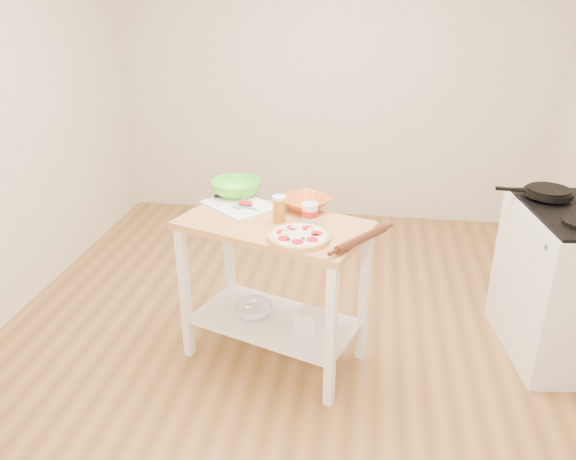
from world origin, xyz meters
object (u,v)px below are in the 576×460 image
(yogurt_tub, at_px, (310,213))
(pizza, at_px, (299,236))
(prep_island, at_px, (274,263))
(beer_pint, at_px, (279,209))
(gas_stove, at_px, (576,283))
(cutting_board, at_px, (240,205))
(skillet, at_px, (547,192))
(orange_bowl, at_px, (305,203))
(shelf_glass_bowl, at_px, (253,309))
(knife, at_px, (230,196))
(shelf_bin, at_px, (309,320))
(green_bowl, at_px, (236,188))
(spatula, at_px, (244,208))
(rolling_pin, at_px, (362,239))

(yogurt_tub, bearing_deg, pizza, -97.31)
(prep_island, distance_m, beer_pint, 0.34)
(gas_stove, height_order, cutting_board, gas_stove)
(skillet, bearing_deg, orange_bowl, -162.37)
(prep_island, relative_size, shelf_glass_bowl, 4.92)
(knife, bearing_deg, shelf_bin, -45.94)
(orange_bowl, height_order, green_bowl, green_bowl)
(orange_bowl, distance_m, shelf_glass_bowl, 0.72)
(gas_stove, relative_size, shelf_glass_bowl, 4.69)
(shelf_glass_bowl, bearing_deg, skillet, 15.87)
(spatula, bearing_deg, shelf_bin, -3.99)
(pizza, distance_m, spatula, 0.51)
(beer_pint, bearing_deg, cutting_board, 144.11)
(green_bowl, bearing_deg, beer_pint, -47.61)
(skillet, relative_size, green_bowl, 1.41)
(beer_pint, relative_size, shelf_glass_bowl, 0.63)
(gas_stove, relative_size, spatula, 7.08)
(gas_stove, xyz_separation_m, skillet, (-0.21, 0.18, 0.50))
(green_bowl, height_order, shelf_glass_bowl, green_bowl)
(gas_stove, xyz_separation_m, cutting_board, (-2.01, -0.13, 0.43))
(pizza, xyz_separation_m, cutting_board, (-0.41, 0.42, -0.01))
(shelf_bin, bearing_deg, yogurt_tub, 99.94)
(green_bowl, bearing_deg, yogurt_tub, -34.54)
(gas_stove, bearing_deg, orange_bowl, 175.91)
(gas_stove, distance_m, skillet, 0.57)
(skillet, distance_m, rolling_pin, 1.29)
(pizza, relative_size, green_bowl, 1.05)
(beer_pint, distance_m, shelf_bin, 0.68)
(prep_island, bearing_deg, gas_stove, 10.92)
(shelf_glass_bowl, bearing_deg, pizza, -37.85)
(pizza, relative_size, rolling_pin, 0.84)
(skillet, distance_m, orange_bowl, 1.45)
(gas_stove, distance_m, cutting_board, 2.07)
(orange_bowl, distance_m, shelf_bin, 0.69)
(beer_pint, bearing_deg, rolling_pin, -25.32)
(beer_pint, relative_size, rolling_pin, 0.39)
(prep_island, xyz_separation_m, pizza, (0.17, -0.20, 0.27))
(shelf_glass_bowl, relative_size, shelf_bin, 1.88)
(orange_bowl, xyz_separation_m, green_bowl, (-0.45, 0.15, 0.01))
(cutting_board, xyz_separation_m, shelf_glass_bowl, (0.11, -0.18, -0.61))
(shelf_glass_bowl, bearing_deg, gas_stove, 9.12)
(spatula, bearing_deg, prep_island, -12.88)
(skillet, bearing_deg, knife, -167.79)
(gas_stove, bearing_deg, yogurt_tub, -176.86)
(gas_stove, relative_size, pizza, 3.40)
(green_bowl, bearing_deg, cutting_board, -70.32)
(skillet, relative_size, knife, 1.64)
(rolling_pin, bearing_deg, beer_pint, 154.68)
(prep_island, relative_size, knife, 4.36)
(knife, height_order, orange_bowl, orange_bowl)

